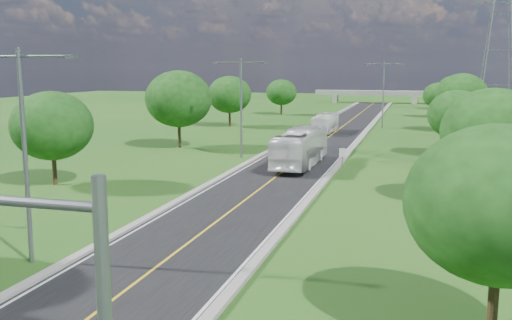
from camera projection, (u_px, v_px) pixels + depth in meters
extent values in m
plane|color=#1E4D15|center=(323.00, 141.00, 70.83)|extent=(260.00, 260.00, 0.00)
cube|color=black|center=(331.00, 136.00, 76.52)|extent=(8.00, 150.00, 0.06)
cube|color=gray|center=(300.00, 134.00, 77.66)|extent=(0.50, 150.00, 0.22)
cube|color=gray|center=(363.00, 136.00, 75.35)|extent=(0.50, 150.00, 0.22)
cylinder|color=slate|center=(342.00, 162.00, 48.35)|extent=(0.08, 0.08, 2.40)
cube|color=white|center=(342.00, 152.00, 48.19)|extent=(0.55, 0.04, 0.70)
cube|color=gray|center=(335.00, 99.00, 149.29)|extent=(1.20, 3.00, 2.00)
cube|color=gray|center=(414.00, 100.00, 143.86)|extent=(1.20, 3.00, 2.00)
cube|color=gray|center=(374.00, 93.00, 146.32)|extent=(30.00, 3.00, 1.20)
cylinder|color=slate|center=(25.00, 158.00, 26.12)|extent=(0.22, 0.22, 10.00)
cylinder|color=slate|center=(45.00, 56.00, 24.99)|extent=(2.80, 0.12, 0.12)
cube|color=slate|center=(71.00, 57.00, 24.65)|extent=(0.50, 0.25, 0.18)
cylinder|color=slate|center=(241.00, 109.00, 57.43)|extent=(0.22, 0.22, 10.00)
cylinder|color=slate|center=(228.00, 62.00, 57.07)|extent=(2.80, 0.12, 0.12)
cylinder|color=slate|center=(254.00, 62.00, 56.30)|extent=(2.80, 0.12, 0.12)
cube|color=slate|center=(215.00, 63.00, 57.43)|extent=(0.50, 0.25, 0.18)
cube|color=slate|center=(267.00, 63.00, 55.96)|extent=(0.50, 0.25, 0.18)
cylinder|color=slate|center=(383.00, 95.00, 85.47)|extent=(0.22, 0.22, 10.00)
cylinder|color=slate|center=(375.00, 64.00, 85.11)|extent=(2.80, 0.12, 0.12)
cylinder|color=slate|center=(394.00, 64.00, 84.35)|extent=(2.80, 0.12, 0.12)
cube|color=slate|center=(366.00, 64.00, 85.48)|extent=(0.50, 0.25, 0.18)
cube|color=slate|center=(403.00, 64.00, 84.01)|extent=(0.50, 0.25, 0.18)
cube|color=slate|center=(502.00, 2.00, 112.43)|extent=(9.00, 0.25, 0.25)
cylinder|color=black|center=(54.00, 168.00, 44.60)|extent=(0.36, 0.36, 2.70)
ellipsoid|color=#153D10|center=(52.00, 126.00, 44.07)|extent=(6.30, 6.30, 5.36)
cylinder|color=black|center=(179.00, 134.00, 65.16)|extent=(0.36, 0.36, 3.24)
ellipsoid|color=#153D10|center=(179.00, 99.00, 64.52)|extent=(7.56, 7.56, 6.43)
cylinder|color=black|center=(230.00, 117.00, 88.50)|extent=(0.36, 0.36, 2.88)
ellipsoid|color=#153D10|center=(230.00, 94.00, 87.94)|extent=(6.72, 6.72, 5.71)
cylinder|color=black|center=(281.00, 108.00, 110.62)|extent=(0.36, 0.36, 2.52)
ellipsoid|color=#153D10|center=(281.00, 92.00, 110.13)|extent=(5.88, 5.88, 5.00)
cylinder|color=black|center=(493.00, 298.00, 19.37)|extent=(0.36, 0.36, 2.70)
ellipsoid|color=#153D10|center=(500.00, 204.00, 18.84)|extent=(6.30, 6.30, 5.36)
cylinder|color=black|center=(490.00, 184.00, 37.79)|extent=(0.36, 0.36, 2.88)
ellipsoid|color=#153D10|center=(493.00, 132.00, 37.22)|extent=(6.72, 6.72, 5.71)
cylinder|color=black|center=(455.00, 144.00, 58.96)|extent=(0.36, 0.36, 2.52)
ellipsoid|color=#153D10|center=(457.00, 114.00, 58.46)|extent=(5.88, 5.88, 5.00)
cylinder|color=black|center=(460.00, 121.00, 81.14)|extent=(0.36, 0.36, 3.06)
ellipsoid|color=#153D10|center=(462.00, 95.00, 80.54)|extent=(7.14, 7.14, 6.07)
cylinder|color=black|center=(437.00, 111.00, 104.65)|extent=(0.36, 0.36, 2.34)
ellipsoid|color=#153D10|center=(438.00, 95.00, 104.19)|extent=(5.46, 5.46, 4.64)
cylinder|color=black|center=(452.00, 104.00, 122.65)|extent=(0.36, 0.36, 2.70)
ellipsoid|color=#153D10|center=(453.00, 88.00, 122.12)|extent=(6.30, 6.30, 5.36)
imported|color=silver|center=(301.00, 148.00, 52.72)|extent=(3.07, 12.26, 3.40)
imported|color=white|center=(325.00, 123.00, 79.52)|extent=(2.41, 9.55, 2.65)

